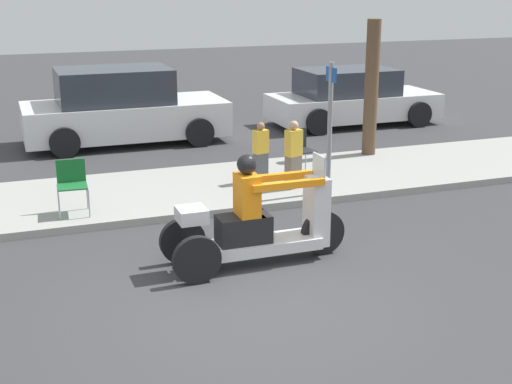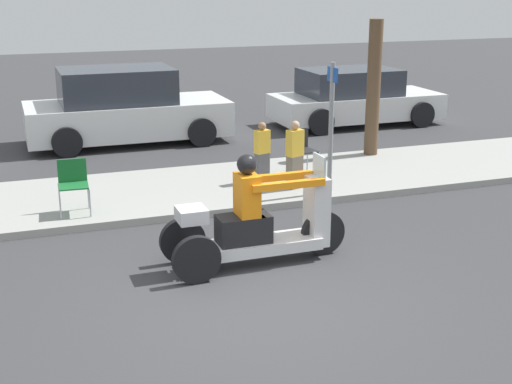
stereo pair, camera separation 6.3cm
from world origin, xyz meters
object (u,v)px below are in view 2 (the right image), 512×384
parked_car_lot_right (354,98)px  folding_chair_curbside (300,147)px  spectator_with_child (295,156)px  parked_car_lot_far (124,108)px  motorcycle_trike (257,225)px  folding_chair_set_back (73,181)px  street_sign (331,123)px  spectator_by_tree (262,153)px  tree_trunk (373,88)px

parked_car_lot_right → folding_chair_curbside: bearing=-127.6°
spectator_with_child → parked_car_lot_far: bearing=112.2°
motorcycle_trike → folding_chair_set_back: size_ratio=3.03×
spectator_with_child → folding_chair_set_back: (-3.73, -0.06, -0.07)m
motorcycle_trike → street_sign: street_sign is taller
spectator_with_child → folding_chair_set_back: 3.73m
motorcycle_trike → parked_car_lot_right: size_ratio=0.58×
spectator_by_tree → folding_chair_curbside: size_ratio=1.32×
folding_chair_curbside → street_sign: size_ratio=0.37×
spectator_by_tree → folding_chair_curbside: bearing=19.0°
parked_car_lot_far → tree_trunk: (4.50, -3.29, 0.69)m
motorcycle_trike → spectator_with_child: 3.17m
motorcycle_trike → tree_trunk: bearing=47.3°
spectator_by_tree → spectator_with_child: bearing=-55.4°
spectator_by_tree → folding_chair_set_back: size_ratio=1.32×
folding_chair_curbside → parked_car_lot_far: (-2.54, 4.18, 0.17)m
street_sign → spectator_with_child: bearing=133.7°
parked_car_lot_right → tree_trunk: bearing=-111.6°
spectator_by_tree → folding_chair_set_back: spectator_by_tree is taller
folding_chair_curbside → parked_car_lot_right: parked_car_lot_right is taller
spectator_by_tree → spectator_with_child: spectator_with_child is taller
motorcycle_trike → spectator_with_child: (1.66, 2.70, 0.16)m
spectator_with_child → spectator_by_tree: bearing=124.6°
folding_chair_curbside → spectator_by_tree: bearing=-161.0°
motorcycle_trike → spectator_with_child: motorcycle_trike is taller
spectator_with_child → parked_car_lot_right: bearing=53.7°
folding_chair_set_back → street_sign: size_ratio=0.37×
motorcycle_trike → tree_trunk: size_ratio=0.91×
spectator_by_tree → spectator_with_child: 0.69m
motorcycle_trike → street_sign: (2.11, 2.23, 0.79)m
parked_car_lot_far → street_sign: bearing=-65.5°
motorcycle_trike → parked_car_lot_far: size_ratio=0.55×
motorcycle_trike → parked_car_lot_far: bearing=92.9°
spectator_with_child → tree_trunk: (2.44, 1.75, 0.79)m
motorcycle_trike → parked_car_lot_right: motorcycle_trike is taller
spectator_with_child → parked_car_lot_far: size_ratio=0.26×
folding_chair_set_back → parked_car_lot_far: (1.67, 5.10, 0.17)m
street_sign → spectator_by_tree: bearing=129.0°
spectator_by_tree → parked_car_lot_right: (4.17, 4.58, 0.03)m
motorcycle_trike → folding_chair_set_back: bearing=128.1°
spectator_by_tree → street_sign: street_sign is taller
tree_trunk → street_sign: 2.98m
parked_car_lot_far → parked_car_lot_right: parked_car_lot_far is taller
spectator_by_tree → tree_trunk: (2.83, 1.19, 0.84)m
parked_car_lot_right → tree_trunk: tree_trunk is taller
folding_chair_set_back → motorcycle_trike: bearing=-51.9°
parked_car_lot_right → tree_trunk: 3.74m
motorcycle_trike → folding_chair_curbside: size_ratio=3.03×
spectator_with_child → folding_chair_curbside: size_ratio=1.44×
motorcycle_trike → spectator_with_child: size_ratio=2.10×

